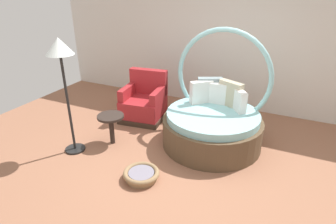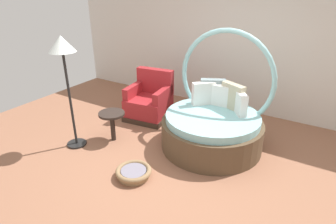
{
  "view_description": "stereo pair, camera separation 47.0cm",
  "coord_description": "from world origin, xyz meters",
  "px_view_note": "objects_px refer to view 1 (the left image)",
  "views": [
    {
      "loc": [
        1.44,
        -3.37,
        2.52
      ],
      "look_at": [
        -0.39,
        0.49,
        0.55
      ],
      "focal_mm": 30.33,
      "sensor_mm": 36.0,
      "label": 1
    },
    {
      "loc": [
        1.85,
        -3.15,
        2.52
      ],
      "look_at": [
        -0.39,
        0.49,
        0.55
      ],
      "focal_mm": 30.33,
      "sensor_mm": 36.0,
      "label": 2
    }
  ],
  "objects_px": {
    "round_daybed": "(213,121)",
    "floor_lamp": "(61,58)",
    "red_armchair": "(144,103)",
    "side_table": "(111,120)",
    "pet_basket": "(141,174)"
  },
  "relations": [
    {
      "from": "round_daybed",
      "to": "floor_lamp",
      "type": "distance_m",
      "value": 2.56
    },
    {
      "from": "red_armchair",
      "to": "side_table",
      "type": "bearing_deg",
      "value": -90.44
    },
    {
      "from": "side_table",
      "to": "floor_lamp",
      "type": "distance_m",
      "value": 1.27
    },
    {
      "from": "floor_lamp",
      "to": "round_daybed",
      "type": "bearing_deg",
      "value": 31.7
    },
    {
      "from": "red_armchair",
      "to": "pet_basket",
      "type": "bearing_deg",
      "value": -61.89
    },
    {
      "from": "pet_basket",
      "to": "floor_lamp",
      "type": "xyz_separation_m",
      "value": [
        -1.37,
        0.19,
        1.46
      ]
    },
    {
      "from": "red_armchair",
      "to": "floor_lamp",
      "type": "relative_size",
      "value": 0.52
    },
    {
      "from": "pet_basket",
      "to": "floor_lamp",
      "type": "distance_m",
      "value": 2.01
    },
    {
      "from": "side_table",
      "to": "red_armchair",
      "type": "bearing_deg",
      "value": 89.56
    },
    {
      "from": "red_armchair",
      "to": "side_table",
      "type": "distance_m",
      "value": 1.1
    },
    {
      "from": "side_table",
      "to": "floor_lamp",
      "type": "xyz_separation_m",
      "value": [
        -0.43,
        -0.45,
        1.11
      ]
    },
    {
      "from": "red_armchair",
      "to": "floor_lamp",
      "type": "xyz_separation_m",
      "value": [
        -0.44,
        -1.55,
        1.2
      ]
    },
    {
      "from": "pet_basket",
      "to": "red_armchair",
      "type": "bearing_deg",
      "value": 118.11
    },
    {
      "from": "red_armchair",
      "to": "floor_lamp",
      "type": "height_order",
      "value": "floor_lamp"
    },
    {
      "from": "side_table",
      "to": "round_daybed",
      "type": "bearing_deg",
      "value": 26.34
    }
  ]
}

